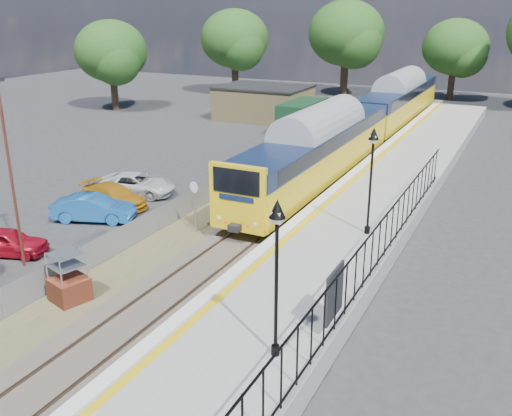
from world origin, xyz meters
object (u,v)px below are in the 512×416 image
Objects in this scene: carpark_lamp at (9,165)px; car_yellow at (114,196)px; victorian_lamp_south at (277,243)px; train at (367,118)px; victorian_lamp_north at (372,156)px; brick_plinth at (68,278)px; speed_sign at (195,199)px; car_white at (136,184)px; car_blue at (94,208)px; car_red at (7,242)px.

carpark_lamp reaches higher than car_yellow.
victorian_lamp_south is 12.70m from carpark_lamp.
victorian_lamp_south reaches higher than train.
brick_plinth is at bearing -133.03° from victorian_lamp_north.
speed_sign is at bearing 85.55° from brick_plinth.
car_yellow is at bearing 173.23° from car_white.
brick_plinth reaches higher than car_blue.
victorian_lamp_south is 2.39× the size of brick_plinth.
car_red is (-13.77, -7.02, -3.71)m from victorian_lamp_north.
victorian_lamp_north reaches higher than brick_plinth.
train is 27.07m from carpark_lamp.
carpark_lamp is (-6.96, -26.09, 1.97)m from train.
brick_plinth is 5.74m from car_red.
brick_plinth is 8.34m from car_blue.
car_white is (-0.68, 4.28, -0.04)m from car_blue.
victorian_lamp_south is at bearing -140.49° from car_blue.
speed_sign is at bearing -64.89° from car_red.
car_white is (-8.60, -16.44, -1.72)m from train.
speed_sign is 0.63× the size of car_blue.
car_yellow is (-13.71, -0.05, -3.70)m from victorian_lamp_north.
brick_plinth is at bearing -96.41° from train.
train is 5.35× the size of carpark_lamp.
victorian_lamp_south is at bearing -11.08° from carpark_lamp.
brick_plinth is 0.56× the size of car_red.
victorian_lamp_north reaches higher than train.
train is at bearing 100.91° from victorian_lamp_south.
car_yellow is 2.15m from car_white.
train is at bearing -13.68° from car_yellow.
car_white is (-0.14, 9.10, 0.03)m from car_red.
car_white is at bearing 116.46° from brick_plinth.
victorian_lamp_north is 1.14× the size of car_blue.
car_yellow reaches higher than car_red.
victorian_lamp_north is at bearing -74.04° from train.
car_yellow is (-5.91, 1.33, -1.11)m from speed_sign.
victorian_lamp_south is 10.00m from victorian_lamp_north.
victorian_lamp_north is 1.03× the size of car_white.
victorian_lamp_south is at bearing -79.09° from train.
train reaches higher than car_red.
car_blue is (-13.42, 7.81, -3.63)m from victorian_lamp_south.
car_white reaches higher than car_yellow.
brick_plinth is 0.76× the size of speed_sign.
car_yellow is (-0.48, 2.14, -0.07)m from car_blue.
speed_sign is 8.28m from car_red.
victorian_lamp_north is at bearing 91.15° from victorian_lamp_south.
speed_sign is 8.05m from carpark_lamp.
carpark_lamp is at bearing 169.88° from car_blue.
car_red is 9.11m from car_white.
carpark_lamp is at bearing 177.66° from car_white.
speed_sign is 0.74× the size of car_red.
brick_plinth is 0.47× the size of car_yellow.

